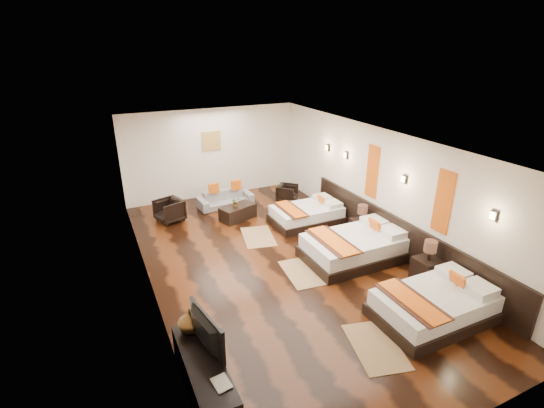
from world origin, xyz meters
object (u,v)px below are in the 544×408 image
armchair_right (287,193)px  table_plant (235,202)px  nightstand_b (361,227)px  bed_near (435,305)px  coffee_table (238,212)px  bed_mid (355,246)px  bed_far (307,214)px  book (214,387)px  nightstand_a (427,268)px  figurine (190,320)px  tv_console (204,376)px  armchair_left (169,211)px  sofa (226,199)px  tv (200,332)px

armchair_right → table_plant: (-1.96, -0.63, 0.26)m
nightstand_b → bed_near: bearing=-103.4°
coffee_table → bed_mid: bearing=-62.6°
bed_far → book: (-4.19, -4.88, 0.31)m
coffee_table → bed_near: bearing=-73.4°
bed_near → coffee_table: (-1.66, 5.58, -0.08)m
nightstand_a → bed_near: bearing=-128.5°
figurine → book: bearing=-90.0°
tv_console → coffee_table: (2.53, 5.40, -0.08)m
book → figurine: bearing=90.0°
nightstand_b → book: (-4.95, -3.47, 0.25)m
bed_near → book: 4.22m
bed_mid → bed_far: 2.19m
bed_far → tv_console: bed_far is taller
armchair_left → armchair_right: 3.66m
book → figurine: (0.00, 1.19, 0.18)m
figurine → coffee_table: (2.53, 4.72, -0.54)m
figurine → coffee_table: figurine is taller
armchair_right → table_plant: bearing=152.6°
table_plant → sofa: bearing=86.4°
bed_near → armchair_left: bearing=118.7°
nightstand_a → book: 5.11m
tv_console → book: (0.00, -0.51, 0.29)m
book → armchair_right: 7.90m
bed_mid → bed_far: bearing=90.1°
bed_mid → tv: tv is taller
bed_near → book: size_ratio=7.67×
nightstand_b → tv: tv is taller
nightstand_b → armchair_right: bearing=99.7°
figurine → coffee_table: size_ratio=0.38×
book → armchair_right: book is taller
bed_near → figurine: 4.31m
table_plant → figurine: bearing=-117.6°
sofa → armchair_right: armchair_right is taller
bed_far → nightstand_b: size_ratio=2.11×
nightstand_a → armchair_right: (-0.52, 5.27, -0.07)m
tv → figurine: 0.46m
sofa → nightstand_a: bearing=-70.4°
armchair_left → tv_console: bearing=-25.3°
sofa → tv: bearing=-115.2°
bed_near → book: (-4.20, -0.33, 0.29)m
bed_near → sofa: size_ratio=1.28×
bed_near → bed_far: bed_near is taller
tv → nightstand_a: bearing=-93.9°
bed_far → book: 6.44m
armchair_right → sofa: bearing=122.2°
nightstand_b → sofa: (-2.41, 3.49, -0.08)m
figurine → table_plant: 5.33m
figurine → tv: bearing=-83.6°
bed_far → armchair_left: size_ratio=2.75×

